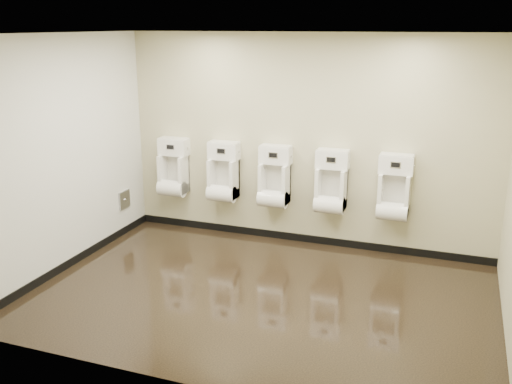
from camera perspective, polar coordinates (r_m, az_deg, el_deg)
ground at (r=6.43m, az=0.51°, el=-10.27°), size 5.00×3.50×0.00m
ceiling at (r=5.74m, az=0.58°, el=15.54°), size 5.00×3.50×0.00m
back_wall at (r=7.56m, az=4.96°, el=5.02°), size 5.00×0.02×2.80m
front_wall at (r=4.39m, az=-7.07°, el=-3.53°), size 5.00×0.02×2.80m
left_wall at (r=7.14m, az=-18.79°, el=3.51°), size 0.02×3.50×2.80m
tile_overlay_left at (r=7.13m, az=-18.76°, el=3.51°), size 0.01×3.50×2.80m
skirting_back at (r=7.93m, az=4.70°, el=-4.60°), size 5.00×0.02×0.10m
skirting_left at (r=7.53m, az=-17.77°, el=-6.55°), size 0.02×3.50×0.10m
access_panel at (r=8.29m, az=-13.03°, el=-0.75°), size 0.04×0.25×0.25m
urinal_0 at (r=8.24m, az=-8.27°, el=2.05°), size 0.43×0.33×0.81m
urinal_1 at (r=7.91m, az=-3.31°, el=1.59°), size 0.43×0.33×0.81m
urinal_2 at (r=7.66m, az=1.84°, el=1.11°), size 0.43×0.33×0.81m
urinal_3 at (r=7.46m, az=7.51°, el=0.56°), size 0.43×0.33×0.81m
urinal_4 at (r=7.34m, az=13.64°, el=-0.04°), size 0.43×0.33×0.81m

